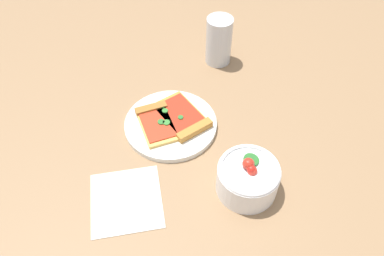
# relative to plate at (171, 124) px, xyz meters

# --- Properties ---
(ground_plane) EXTENTS (2.40, 2.40, 0.00)m
(ground_plane) POSITION_rel_plate_xyz_m (0.01, -0.01, -0.01)
(ground_plane) COLOR #93704C
(ground_plane) RESTS_ON ground
(plate) EXTENTS (0.22, 0.22, 0.01)m
(plate) POSITION_rel_plate_xyz_m (0.00, 0.00, 0.00)
(plate) COLOR silver
(plate) RESTS_ON ground_plane
(pizza_slice_near) EXTENTS (0.16, 0.12, 0.02)m
(pizza_slice_near) POSITION_rel_plate_xyz_m (-0.00, -0.03, 0.01)
(pizza_slice_near) COLOR gold
(pizza_slice_near) RESTS_ON plate
(pizza_slice_far) EXTENTS (0.12, 0.08, 0.02)m
(pizza_slice_far) POSITION_rel_plate_xyz_m (0.01, 0.03, 0.01)
(pizza_slice_far) COLOR #E5B256
(pizza_slice_far) RESTS_ON plate
(salad_bowl) EXTENTS (0.13, 0.13, 0.09)m
(salad_bowl) POSITION_rel_plate_xyz_m (-0.22, -0.10, 0.03)
(salad_bowl) COLOR white
(salad_bowl) RESTS_ON ground_plane
(soda_glass) EXTENTS (0.07, 0.07, 0.13)m
(soda_glass) POSITION_rel_plate_xyz_m (0.19, -0.20, 0.06)
(soda_glass) COLOR silver
(soda_glass) RESTS_ON ground_plane
(paper_napkin) EXTENTS (0.17, 0.17, 0.00)m
(paper_napkin) POSITION_rel_plate_xyz_m (-0.16, 0.15, -0.01)
(paper_napkin) COLOR silver
(paper_napkin) RESTS_ON ground_plane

